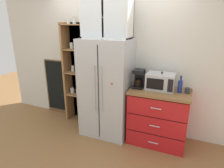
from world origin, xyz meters
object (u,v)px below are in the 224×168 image
at_px(refrigerator, 107,88).
at_px(chalkboard_menu, 58,87).
at_px(microwave, 160,82).
at_px(bottle_amber, 161,82).
at_px(bottle_cobalt, 180,85).
at_px(mug_charcoal, 187,91).
at_px(coffee_maker, 139,78).

bearing_deg(refrigerator, chalkboard_menu, 167.03).
relative_size(microwave, bottle_amber, 1.49).
bearing_deg(bottle_cobalt, mug_charcoal, 5.13).
xyz_separation_m(mug_charcoal, bottle_cobalt, (-0.11, -0.01, 0.07)).
xyz_separation_m(bottle_cobalt, bottle_amber, (-0.29, 0.03, 0.01)).
bearing_deg(refrigerator, microwave, 5.26).
height_order(mug_charcoal, chalkboard_menu, chalkboard_menu).
distance_m(coffee_maker, bottle_amber, 0.36).
bearing_deg(chalkboard_menu, refrigerator, -12.97).
bearing_deg(refrigerator, coffee_maker, 4.23).
xyz_separation_m(refrigerator, coffee_maker, (0.56, 0.04, 0.23)).
bearing_deg(bottle_amber, mug_charcoal, -2.55).
height_order(microwave, coffee_maker, coffee_maker).
bearing_deg(bottle_cobalt, refrigerator, -177.85).
relative_size(coffee_maker, bottle_amber, 1.05).
distance_m(coffee_maker, chalkboard_menu, 1.97).
distance_m(refrigerator, microwave, 0.94).
height_order(coffee_maker, bottle_amber, coffee_maker).
xyz_separation_m(refrigerator, bottle_amber, (0.92, 0.07, 0.21)).
relative_size(refrigerator, chalkboard_menu, 1.43).
bearing_deg(mug_charcoal, coffee_maker, -178.96).
bearing_deg(mug_charcoal, refrigerator, -177.60).
relative_size(microwave, bottle_cobalt, 1.64).
height_order(bottle_cobalt, bottle_amber, bottle_amber).
bearing_deg(coffee_maker, microwave, 6.95).
bearing_deg(bottle_cobalt, microwave, 172.82).
relative_size(bottle_cobalt, bottle_amber, 0.91).
distance_m(bottle_cobalt, bottle_amber, 0.29).
height_order(bottle_cobalt, chalkboard_menu, bottle_cobalt).
bearing_deg(bottle_cobalt, bottle_amber, 174.46).
bearing_deg(chalkboard_menu, bottle_cobalt, -5.83).
relative_size(refrigerator, microwave, 3.92).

